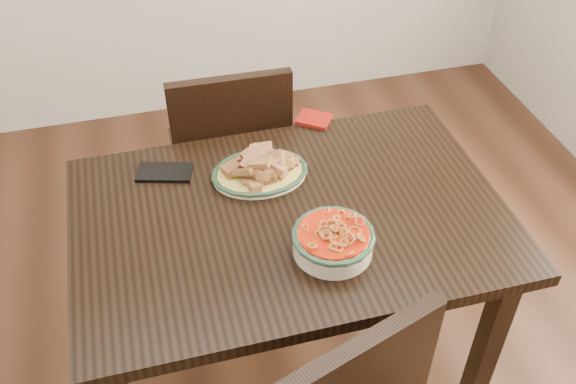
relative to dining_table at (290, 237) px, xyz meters
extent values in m
plane|color=#331C10|center=(-0.05, 0.01, -0.65)|extent=(3.50, 3.50, 0.00)
cube|color=black|center=(0.00, 0.00, 0.08)|extent=(1.21, 0.81, 0.04)
cube|color=black|center=(0.52, -0.32, -0.30)|extent=(0.06, 0.06, 0.71)
cube|color=black|center=(-0.52, 0.32, -0.30)|extent=(0.06, 0.06, 0.71)
cube|color=black|center=(0.52, 0.32, -0.30)|extent=(0.06, 0.06, 0.71)
cube|color=black|center=(-0.06, 0.71, -0.22)|extent=(0.43, 0.43, 0.04)
cube|color=black|center=(0.11, 0.88, -0.45)|extent=(0.04, 0.04, 0.41)
cube|color=black|center=(-0.23, 0.89, -0.45)|extent=(0.04, 0.04, 0.41)
cube|color=black|center=(0.11, 0.54, -0.45)|extent=(0.04, 0.04, 0.41)
cube|color=black|center=(-0.23, 0.55, -0.45)|extent=(0.04, 0.04, 0.41)
cube|color=black|center=(-0.06, 0.52, 0.02)|extent=(0.42, 0.05, 0.44)
ellipsoid|color=beige|center=(-0.04, 0.18, 0.11)|extent=(0.28, 0.21, 0.02)
ellipsoid|color=gold|center=(-0.04, 0.18, 0.11)|extent=(0.27, 0.20, 0.01)
torus|color=#18341E|center=(-0.04, 0.18, 0.11)|extent=(0.22, 0.22, 0.01)
cylinder|color=beige|center=(0.07, -0.17, 0.13)|extent=(0.21, 0.21, 0.06)
torus|color=#183623|center=(0.07, -0.17, 0.15)|extent=(0.22, 0.22, 0.02)
cylinder|color=#B32008|center=(0.07, -0.17, 0.16)|extent=(0.19, 0.19, 0.01)
cube|color=black|center=(-0.32, 0.26, 0.10)|extent=(0.18, 0.13, 0.01)
cube|color=#98120B|center=(0.20, 0.41, 0.10)|extent=(0.14, 0.13, 0.01)
camera|label=1|loc=(-0.35, -1.27, 1.32)|focal=40.00mm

